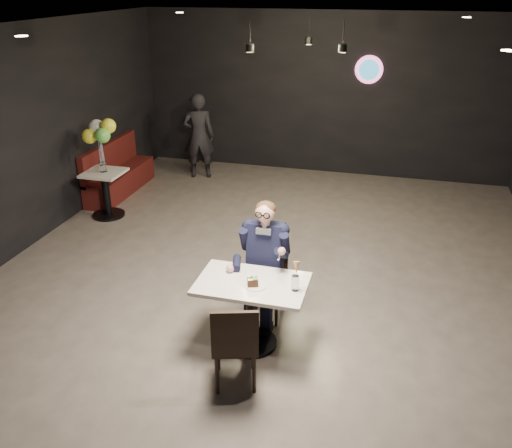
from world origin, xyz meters
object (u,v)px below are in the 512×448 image
(main_table, at_px, (252,314))
(passerby, at_px, (199,136))
(chair_far, at_px, (265,280))
(booth_bench, at_px, (119,168))
(seated_man, at_px, (265,260))
(chair_near, at_px, (235,341))
(sundae_glass, at_px, (295,283))
(balloon_vase, at_px, (103,167))
(side_table, at_px, (106,194))

(main_table, bearing_deg, passerby, 116.15)
(chair_far, xyz_separation_m, booth_bench, (-3.44, 3.09, -0.01))
(seated_man, bearing_deg, chair_near, -90.00)
(seated_man, bearing_deg, booth_bench, 138.00)
(main_table, height_order, chair_near, chair_near)
(chair_far, bearing_deg, chair_near, -90.00)
(sundae_glass, height_order, balloon_vase, balloon_vase)
(chair_far, relative_size, side_table, 1.25)
(chair_near, bearing_deg, sundae_glass, 34.02)
(main_table, bearing_deg, booth_bench, 133.32)
(main_table, xyz_separation_m, balloon_vase, (-3.14, 2.64, 0.46))
(sundae_glass, bearing_deg, seated_man, 127.18)
(chair_far, bearing_deg, seated_man, 0.00)
(sundae_glass, relative_size, balloon_vase, 0.98)
(main_table, distance_m, booth_bench, 5.01)
(chair_far, xyz_separation_m, chair_near, (0.00, -1.13, 0.00))
(chair_far, bearing_deg, sundae_glass, -52.82)
(side_table, bearing_deg, balloon_vase, 0.00)
(seated_man, distance_m, balloon_vase, 3.77)
(main_table, relative_size, passerby, 0.69)
(chair_near, relative_size, passerby, 0.57)
(main_table, relative_size, balloon_vase, 6.79)
(seated_man, bearing_deg, sundae_glass, -52.82)
(chair_far, relative_size, chair_near, 1.00)
(seated_man, xyz_separation_m, balloon_vase, (-3.14, 2.09, 0.11))
(passerby, bearing_deg, chair_far, 103.69)
(chair_near, bearing_deg, balloon_vase, 117.08)
(booth_bench, bearing_deg, chair_far, -42.00)
(main_table, height_order, side_table, main_table)
(seated_man, relative_size, booth_bench, 0.80)
(seated_man, relative_size, balloon_vase, 8.89)
(seated_man, xyz_separation_m, passerby, (-2.37, 4.28, 0.08))
(sundae_glass, height_order, side_table, sundae_glass)
(booth_bench, relative_size, balloon_vase, 11.17)
(seated_man, height_order, booth_bench, seated_man)
(sundae_glass, xyz_separation_m, booth_bench, (-3.88, 3.68, -0.38))
(balloon_vase, bearing_deg, sundae_glass, -36.80)
(seated_man, bearing_deg, balloon_vase, 146.27)
(main_table, relative_size, side_table, 1.50)
(chair_near, height_order, side_table, chair_near)
(balloon_vase, bearing_deg, chair_far, -33.73)
(seated_man, distance_m, side_table, 3.79)
(chair_near, relative_size, sundae_glass, 5.78)
(chair_near, xyz_separation_m, passerby, (-2.37, 5.41, 0.34))
(chair_far, height_order, booth_bench, chair_far)
(seated_man, height_order, sundae_glass, seated_man)
(sundae_glass, distance_m, booth_bench, 5.36)
(main_table, xyz_separation_m, seated_man, (0.00, 0.55, 0.34))
(sundae_glass, bearing_deg, balloon_vase, 143.20)
(balloon_vase, bearing_deg, side_table, 0.00)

